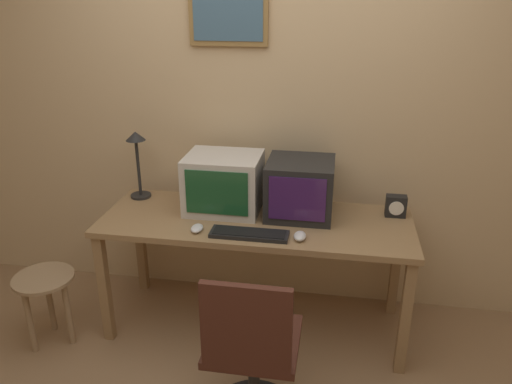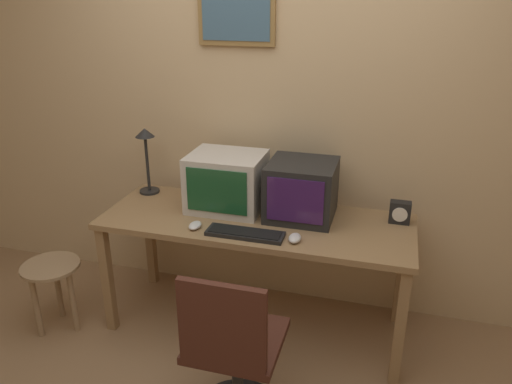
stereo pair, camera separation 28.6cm
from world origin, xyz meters
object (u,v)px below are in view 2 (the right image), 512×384
object	(u,v)px
mouse_far_corner	(195,225)
mouse_near_keyboard	(295,238)
desk_clock	(400,212)
office_chair	(233,359)
monitor_right	(302,190)
monitor_left	(227,182)
desk_lamp	(146,149)
keyboard_main	(245,233)
side_stool	(53,279)

from	to	relation	value
mouse_far_corner	mouse_near_keyboard	bearing A→B (deg)	-0.43
desk_clock	office_chair	world-z (taller)	office_chair
monitor_right	mouse_near_keyboard	size ratio (longest dim) A/B	3.79
monitor_left	mouse_near_keyboard	distance (m)	0.61
desk_lamp	office_chair	world-z (taller)	desk_lamp
monitor_right	keyboard_main	distance (m)	0.44
monitor_right	mouse_far_corner	bearing A→B (deg)	-148.94
keyboard_main	desk_lamp	bearing A→B (deg)	151.61
mouse_near_keyboard	mouse_far_corner	size ratio (longest dim) A/B	0.98
mouse_far_corner	side_stool	distance (m)	0.99
monitor_left	monitor_right	bearing A→B (deg)	0.83
keyboard_main	mouse_far_corner	xyz separation A→B (m)	(-0.30, 0.01, 0.00)
monitor_right	mouse_far_corner	xyz separation A→B (m)	(-0.54, -0.33, -0.15)
mouse_far_corner	keyboard_main	bearing A→B (deg)	-1.82
mouse_near_keyboard	side_stool	world-z (taller)	mouse_near_keyboard
office_chair	monitor_left	bearing A→B (deg)	110.10
monitor_left	desk_lamp	world-z (taller)	desk_lamp
keyboard_main	mouse_near_keyboard	size ratio (longest dim) A/B	4.21
monitor_left	mouse_near_keyboard	bearing A→B (deg)	-33.39
side_stool	monitor_right	bearing A→B (deg)	18.80
desk_clock	monitor_left	bearing A→B (deg)	-176.08
monitor_left	mouse_far_corner	xyz separation A→B (m)	(-0.08, -0.32, -0.16)
monitor_left	mouse_far_corner	distance (m)	0.37
keyboard_main	monitor_left	bearing A→B (deg)	123.27
monitor_right	side_stool	bearing A→B (deg)	-161.20
mouse_near_keyboard	desk_lamp	distance (m)	1.19
monitor_right	side_stool	distance (m)	1.61
keyboard_main	office_chair	world-z (taller)	office_chair
keyboard_main	office_chair	distance (m)	0.69
desk_clock	keyboard_main	bearing A→B (deg)	-153.69
mouse_near_keyboard	desk_lamp	world-z (taller)	desk_lamp
office_chair	side_stool	bearing A→B (deg)	162.01
monitor_right	desk_lamp	bearing A→B (deg)	174.78
monitor_left	keyboard_main	size ratio (longest dim) A/B	1.03
desk_clock	side_stool	distance (m)	2.12
monitor_right	desk_lamp	xyz separation A→B (m)	(-1.04, 0.09, 0.13)
keyboard_main	mouse_near_keyboard	xyz separation A→B (m)	(0.28, 0.01, 0.01)
monitor_left	office_chair	bearing A→B (deg)	-69.90
mouse_far_corner	office_chair	world-z (taller)	office_chair
desk_clock	monitor_right	bearing A→B (deg)	-173.59
monitor_left	desk_clock	xyz separation A→B (m)	(1.02, 0.07, -0.11)
mouse_far_corner	desk_lamp	xyz separation A→B (m)	(-0.50, 0.42, 0.28)
mouse_far_corner	office_chair	distance (m)	0.80
office_chair	side_stool	xyz separation A→B (m)	(-1.31, 0.42, -0.04)
mouse_far_corner	monitor_left	bearing A→B (deg)	75.40
monitor_left	desk_lamp	bearing A→B (deg)	170.08
monitor_left	office_chair	xyz separation A→B (m)	(0.33, -0.91, -0.52)
keyboard_main	desk_lamp	size ratio (longest dim) A/B	0.99
office_chair	monitor_right	bearing A→B (deg)	82.04
mouse_near_keyboard	mouse_far_corner	xyz separation A→B (m)	(-0.58, 0.00, -0.00)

